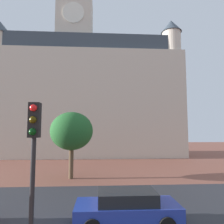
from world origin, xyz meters
TOP-DOWN VIEW (x-y plane):
  - ground_plane at (0.00, 10.00)m, footprint 120.00×120.00m
  - street_asphalt_strip at (0.00, 9.20)m, footprint 120.00×8.59m
  - landmark_building at (-2.54, 32.62)m, footprint 29.30×10.99m
  - car_blue at (0.80, 7.31)m, footprint 4.26×1.97m
  - traffic_light_pole at (-2.03, 3.90)m, footprint 0.28×0.34m
  - tree_curb_far at (-2.66, 15.84)m, footprint 3.51×3.51m

SIDE VIEW (x-z plane):
  - ground_plane at x=0.00m, z-range 0.00..0.00m
  - street_asphalt_strip at x=0.00m, z-range 0.00..0.00m
  - car_blue at x=0.80m, z-range -0.02..1.36m
  - traffic_light_pole at x=-2.03m, z-range 0.91..5.49m
  - tree_curb_far at x=-2.66m, z-range 1.12..6.57m
  - landmark_building at x=-2.54m, z-range -5.51..25.37m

